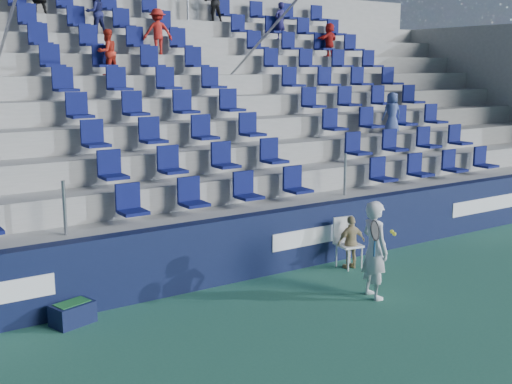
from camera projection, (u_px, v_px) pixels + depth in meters
ground at (350, 338)px, 9.39m from camera, size 70.00×70.00×0.00m
sponsor_wall at (237, 248)px, 11.85m from camera, size 24.00×0.32×1.20m
grandstand at (127, 140)px, 15.73m from camera, size 24.00×8.17×6.63m
tennis_player at (375, 250)px, 10.89m from camera, size 0.69×0.68×1.69m
line_judge_chair at (346, 239)px, 12.66m from camera, size 0.50×0.51×0.99m
line_judge at (351, 242)px, 12.54m from camera, size 0.65×0.34×1.05m
ball_bin at (73, 312)px, 9.86m from camera, size 0.71×0.56×0.35m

